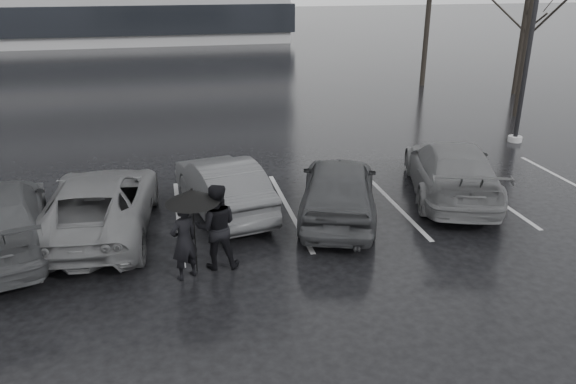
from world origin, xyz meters
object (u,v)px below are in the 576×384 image
(car_east, at_px, (451,169))
(pedestrian_right, at_px, (216,227))
(lamp_post, at_px, (533,24))
(tree_north, at_px, (429,0))
(car_main, at_px, (339,188))
(car_west_a, at_px, (223,185))
(pedestrian_left, at_px, (184,241))
(tree_east, at_px, (531,16))
(car_west_b, at_px, (99,204))
(tree_ne, at_px, (525,20))

(car_east, distance_m, pedestrian_right, 7.06)
(lamp_post, distance_m, tree_north, 10.39)
(car_main, relative_size, car_west_a, 1.06)
(pedestrian_left, height_order, tree_east, tree_east)
(pedestrian_right, distance_m, lamp_post, 13.52)
(pedestrian_right, relative_size, lamp_post, 0.21)
(car_main, distance_m, pedestrian_right, 3.70)
(tree_east, bearing_deg, pedestrian_right, -143.23)
(car_west_b, xyz_separation_m, tree_east, (15.98, 7.84, 3.29))
(car_main, xyz_separation_m, tree_ne, (12.79, 12.19, 2.73))
(pedestrian_right, xyz_separation_m, tree_east, (13.48, 10.07, 3.09))
(pedestrian_right, relative_size, tree_east, 0.23)
(car_west_a, bearing_deg, tree_ne, -155.65)
(pedestrian_left, bearing_deg, car_west_b, -86.85)
(tree_ne, bearing_deg, car_east, -129.34)
(car_west_a, relative_size, lamp_post, 0.48)
(car_main, height_order, pedestrian_left, pedestrian_left)
(car_main, relative_size, lamp_post, 0.51)
(car_west_b, xyz_separation_m, pedestrian_right, (2.51, -2.23, 0.20))
(car_east, xyz_separation_m, tree_north, (5.91, 14.48, 3.51))
(pedestrian_left, distance_m, pedestrian_right, 0.75)
(tree_ne, bearing_deg, car_main, -136.39)
(tree_ne, bearing_deg, tree_east, -122.01)
(car_main, xyz_separation_m, lamp_post, (8.10, 4.87, 3.28))
(tree_north, bearing_deg, tree_east, -81.87)
(car_west_a, bearing_deg, car_main, 149.52)
(pedestrian_left, height_order, pedestrian_right, pedestrian_right)
(lamp_post, distance_m, tree_east, 3.98)
(pedestrian_right, xyz_separation_m, tree_ne, (15.98, 14.07, 2.59))
(pedestrian_left, distance_m, tree_north, 22.07)
(car_west_b, xyz_separation_m, car_east, (9.08, 0.36, 0.03))
(tree_east, bearing_deg, car_west_b, -153.88)
(car_main, distance_m, car_west_b, 5.70)
(car_west_b, distance_m, lamp_post, 14.89)
(car_west_b, xyz_separation_m, tree_ne, (18.48, 11.84, 2.79))
(car_west_a, distance_m, car_west_b, 2.99)
(car_west_b, bearing_deg, tree_east, -149.13)
(lamp_post, xyz_separation_m, tree_north, (1.19, 10.32, 0.20))
(car_main, distance_m, tree_east, 13.54)
(car_east, height_order, pedestrian_left, pedestrian_left)
(tree_ne, height_order, tree_north, tree_north)
(tree_east, bearing_deg, car_west_a, -151.00)
(car_west_a, distance_m, car_east, 6.15)
(car_west_a, height_order, tree_north, tree_north)
(tree_north, bearing_deg, tree_ne, -40.60)
(car_west_a, distance_m, tree_north, 18.99)
(car_west_b, height_order, tree_east, tree_east)
(car_west_a, relative_size, pedestrian_left, 2.61)
(car_west_a, bearing_deg, tree_north, -141.75)
(car_main, xyz_separation_m, car_west_a, (-2.76, 0.95, -0.07))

